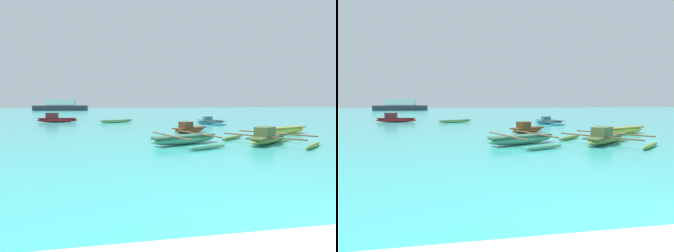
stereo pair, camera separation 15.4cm
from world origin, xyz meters
The scene contains 8 objects.
moored_boat_0 centered at (5.23, 21.21, 0.24)m, with size 2.77×3.85×0.72m.
moored_boat_1 centered at (-9.58, 25.94, 0.34)m, with size 4.04×0.83×0.97m.
moored_boat_2 centered at (-3.52, 24.59, 0.16)m, with size 3.43×2.18×0.29m.
moored_boat_3 centered at (4.05, 9.30, 0.28)m, with size 4.31×4.65×0.83m.
moored_boat_4 centered at (7.37, 12.69, 0.25)m, with size 3.54×1.90×0.44m.
moored_boat_5 centered at (1.43, 14.47, 0.26)m, with size 2.66×1.95×0.74m.
moored_boat_6 centered at (0.00, 9.75, 0.23)m, with size 3.56×4.08×0.49m.
distant_ferry centered at (-19.41, 73.06, 1.23)m, with size 13.76×3.03×3.03m.
Camera 2 is at (-2.74, -2.34, 1.94)m, focal length 28.00 mm.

